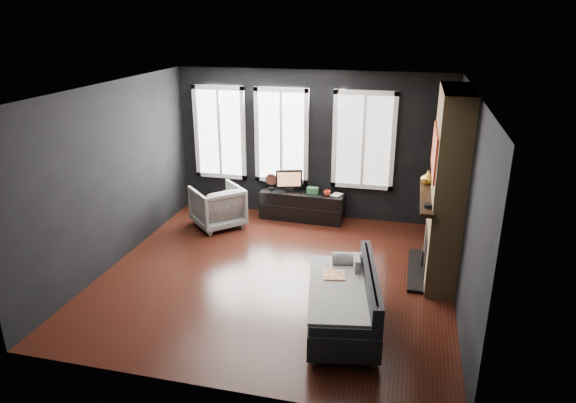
% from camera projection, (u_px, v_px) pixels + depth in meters
% --- Properties ---
extents(floor, '(5.00, 5.00, 0.00)m').
position_uv_depth(floor, '(277.00, 275.00, 7.54)').
color(floor, black).
rests_on(floor, ground).
extents(ceiling, '(5.00, 5.00, 0.00)m').
position_uv_depth(ceiling, '(275.00, 89.00, 6.61)').
color(ceiling, white).
rests_on(ceiling, ground).
extents(wall_back, '(5.00, 0.02, 2.70)m').
position_uv_depth(wall_back, '(311.00, 145.00, 9.35)').
color(wall_back, black).
rests_on(wall_back, ground).
extents(wall_left, '(0.02, 5.00, 2.70)m').
position_uv_depth(wall_left, '(114.00, 175.00, 7.63)').
color(wall_left, black).
rests_on(wall_left, ground).
extents(wall_right, '(0.02, 5.00, 2.70)m').
position_uv_depth(wall_right, '(466.00, 203.00, 6.51)').
color(wall_right, black).
rests_on(wall_right, ground).
extents(windows, '(4.00, 0.16, 1.76)m').
position_uv_depth(windows, '(287.00, 88.00, 9.06)').
color(windows, white).
rests_on(windows, wall_back).
extents(fireplace, '(0.70, 1.62, 2.70)m').
position_uv_depth(fireplace, '(447.00, 187.00, 7.11)').
color(fireplace, '#93724C').
rests_on(fireplace, floor).
extents(sofa, '(1.18, 1.90, 0.76)m').
position_uv_depth(sofa, '(342.00, 297.00, 6.20)').
color(sofa, '#242427').
rests_on(sofa, floor).
extents(stripe_pillow, '(0.14, 0.31, 0.30)m').
position_uv_depth(stripe_pillow, '(356.00, 267.00, 6.57)').
color(stripe_pillow, gray).
rests_on(stripe_pillow, sofa).
extents(armchair, '(1.09, 1.10, 0.82)m').
position_uv_depth(armchair, '(218.00, 204.00, 9.13)').
color(armchair, silver).
rests_on(armchair, floor).
extents(media_console, '(1.56, 0.54, 0.53)m').
position_uv_depth(media_console, '(303.00, 205.00, 9.51)').
color(media_console, black).
rests_on(media_console, floor).
extents(monitor, '(0.50, 0.25, 0.44)m').
position_uv_depth(monitor, '(289.00, 179.00, 9.43)').
color(monitor, black).
rests_on(monitor, media_console).
extents(desk_fan, '(0.24, 0.24, 0.31)m').
position_uv_depth(desk_fan, '(271.00, 181.00, 9.53)').
color(desk_fan, '#979797').
rests_on(desk_fan, media_console).
extents(mug, '(0.13, 0.10, 0.12)m').
position_uv_depth(mug, '(327.00, 192.00, 9.22)').
color(mug, '#CB4020').
rests_on(mug, media_console).
extents(book, '(0.16, 0.07, 0.22)m').
position_uv_depth(book, '(333.00, 189.00, 9.25)').
color(book, '#B09E8C').
rests_on(book, media_console).
extents(storage_box, '(0.20, 0.13, 0.11)m').
position_uv_depth(storage_box, '(313.00, 190.00, 9.33)').
color(storage_box, '#34713F').
rests_on(storage_box, media_console).
extents(mantel_vase, '(0.23, 0.24, 0.20)m').
position_uv_depth(mantel_vase, '(428.00, 178.00, 7.58)').
color(mantel_vase, yellow).
rests_on(mantel_vase, fireplace).
extents(mantel_clock, '(0.15, 0.15, 0.04)m').
position_uv_depth(mantel_clock, '(428.00, 206.00, 6.69)').
color(mantel_clock, black).
rests_on(mantel_clock, fireplace).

